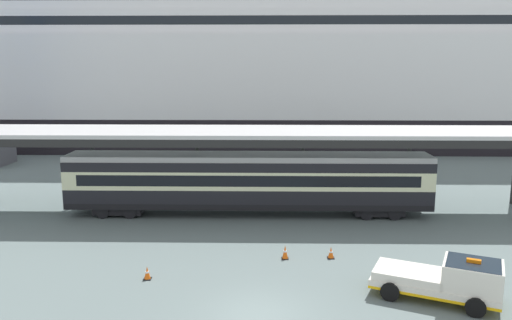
{
  "coord_description": "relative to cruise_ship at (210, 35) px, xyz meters",
  "views": [
    {
      "loc": [
        0.3,
        -18.44,
        9.77
      ],
      "look_at": [
        -0.25,
        9.7,
        4.5
      ],
      "focal_mm": 35.01,
      "sensor_mm": 36.0,
      "label": 1
    }
  ],
  "objects": [
    {
      "name": "traffic_cone_near",
      "position": [
        2.04,
        -47.01,
        -13.67
      ],
      "size": [
        0.36,
        0.36,
        0.62
      ],
      "color": "black",
      "rests_on": "ground"
    },
    {
      "name": "service_truck",
      "position": [
        15.24,
        -48.94,
        -12.98
      ],
      "size": [
        5.57,
        3.95,
        2.02
      ],
      "color": "silver",
      "rests_on": "ground"
    },
    {
      "name": "platform_canopy",
      "position": [
        6.4,
        -36.08,
        -8.55
      ],
      "size": [
        45.62,
        5.85,
        5.66
      ],
      "color": "beige",
      "rests_on": "ground"
    },
    {
      "name": "train_carriage",
      "position": [
        6.4,
        -36.5,
        -11.66
      ],
      "size": [
        23.89,
        2.81,
        4.11
      ],
      "color": "black",
      "rests_on": "ground"
    },
    {
      "name": "cruise_ship",
      "position": [
        0.0,
        0.0,
        0.0
      ],
      "size": [
        165.21,
        28.13,
        40.44
      ],
      "color": "black",
      "rests_on": "ground"
    },
    {
      "name": "traffic_cone_mid",
      "position": [
        8.57,
        -44.36,
        -13.61
      ],
      "size": [
        0.36,
        0.36,
        0.73
      ],
      "color": "black",
      "rests_on": "ground"
    },
    {
      "name": "traffic_cone_far",
      "position": [
        10.95,
        -44.24,
        -13.67
      ],
      "size": [
        0.36,
        0.36,
        0.61
      ],
      "color": "black",
      "rests_on": "ground"
    },
    {
      "name": "ground_plane",
      "position": [
        7.25,
        -50.35,
        -13.97
      ],
      "size": [
        400.0,
        400.0,
        0.0
      ],
      "primitive_type": "plane",
      "color": "slate"
    }
  ]
}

